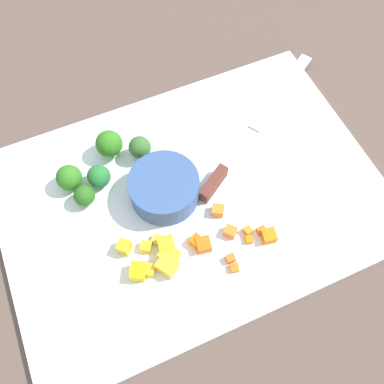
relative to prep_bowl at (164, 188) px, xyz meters
The scene contains 27 objects.
ground_plane 0.05m from the prep_bowl, 155.67° to the left, with size 4.00×4.00×0.00m, color brown.
cutting_board 0.05m from the prep_bowl, 155.67° to the left, with size 0.55×0.38×0.01m, color white.
prep_bowl is the anchor object (origin of this frame).
chef_knife 0.14m from the prep_bowl, 168.76° to the right, with size 0.29×0.20×0.02m.
carrot_dice_0 0.16m from the prep_bowl, 131.66° to the left, with size 0.02×0.02×0.01m, color orange.
carrot_dice_1 0.14m from the prep_bowl, 125.48° to the left, with size 0.01×0.01×0.01m, color orange.
carrot_dice_2 0.13m from the prep_bowl, 109.18° to the left, with size 0.01×0.01×0.01m, color orange.
carrot_dice_3 0.11m from the prep_bowl, 123.35° to the left, with size 0.02×0.01×0.01m, color orange.
carrot_dice_4 0.10m from the prep_bowl, 100.84° to the left, with size 0.02×0.02×0.02m, color orange.
carrot_dice_5 0.13m from the prep_bowl, 129.76° to the left, with size 0.01×0.01×0.01m, color orange.
carrot_dice_6 0.08m from the prep_bowl, 135.98° to the left, with size 0.01×0.02×0.01m, color orange.
carrot_dice_7 0.09m from the prep_bowl, 97.62° to the left, with size 0.02×0.01×0.01m, color orange.
carrot_dice_8 0.15m from the prep_bowl, 107.35° to the left, with size 0.01×0.01×0.01m, color orange.
carrot_dice_9 0.15m from the prep_bowl, 133.43° to the left, with size 0.01×0.01×0.01m, color orange.
pepper_dice_0 0.10m from the prep_bowl, 71.52° to the left, with size 0.02×0.02×0.02m, color yellow.
pepper_dice_1 0.11m from the prep_bowl, 69.96° to the left, with size 0.02×0.02×0.02m, color yellow.
pepper_dice_2 0.12m from the prep_bowl, 57.55° to the left, with size 0.02×0.02×0.01m, color yellow.
pepper_dice_3 0.10m from the prep_bowl, 34.37° to the left, with size 0.02×0.02×0.02m, color yellow.
pepper_dice_4 0.08m from the prep_bowl, 69.47° to the left, with size 0.02×0.02×0.02m, color yellow.
pepper_dice_5 0.09m from the prep_bowl, 50.75° to the left, with size 0.01×0.01×0.01m, color yellow.
pepper_dice_6 0.07m from the prep_bowl, 59.17° to the left, with size 0.01×0.01×0.01m, color yellow.
pepper_dice_7 0.12m from the prep_bowl, 51.41° to the left, with size 0.02×0.02×0.02m, color yellow.
broccoli_floret_0 0.08m from the prep_bowl, 83.89° to the right, with size 0.03×0.03×0.04m.
broccoli_floret_1 0.11m from the prep_bowl, 18.36° to the right, with size 0.03×0.03×0.03m.
broccoli_floret_2 0.10m from the prep_bowl, 35.77° to the right, with size 0.03×0.03×0.04m.
broccoli_floret_3 0.11m from the prep_bowl, 64.27° to the right, with size 0.04×0.04×0.05m.
broccoli_floret_4 0.14m from the prep_bowl, 30.55° to the right, with size 0.04×0.04×0.04m.
Camera 1 is at (0.11, 0.24, 0.55)m, focal length 38.70 mm.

